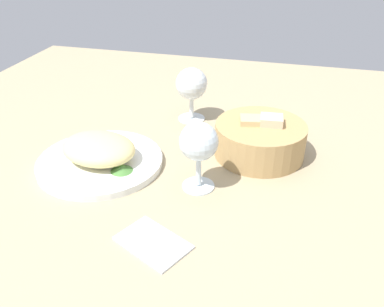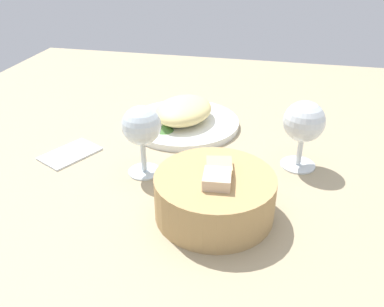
# 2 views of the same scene
# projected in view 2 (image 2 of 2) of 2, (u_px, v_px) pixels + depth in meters

# --- Properties ---
(ground_plane) EXTENTS (1.40, 1.40, 0.02)m
(ground_plane) POSITION_uv_depth(u_px,v_px,m) (192.00, 163.00, 0.79)
(ground_plane) COLOR tan
(plate) EXTENTS (0.25, 0.25, 0.01)m
(plate) POSITION_uv_depth(u_px,v_px,m) (184.00, 123.00, 0.92)
(plate) COLOR white
(plate) RESTS_ON ground_plane
(omelette) EXTENTS (0.18, 0.15, 0.05)m
(omelette) POSITION_uv_depth(u_px,v_px,m) (183.00, 110.00, 0.90)
(omelette) COLOR #E2CE84
(omelette) RESTS_ON plate
(lettuce_garnish) EXTENTS (0.04, 0.04, 0.01)m
(lettuce_garnish) POSITION_uv_depth(u_px,v_px,m) (164.00, 128.00, 0.86)
(lettuce_garnish) COLOR #457B36
(lettuce_garnish) RESTS_ON plate
(bread_basket) EXTENTS (0.19, 0.19, 0.09)m
(bread_basket) POSITION_uv_depth(u_px,v_px,m) (215.00, 195.00, 0.62)
(bread_basket) COLOR tan
(bread_basket) RESTS_ON ground_plane
(wine_glass_near) EXTENTS (0.07, 0.07, 0.13)m
(wine_glass_near) POSITION_uv_depth(u_px,v_px,m) (142.00, 129.00, 0.70)
(wine_glass_near) COLOR silver
(wine_glass_near) RESTS_ON ground_plane
(wine_glass_far) EXTENTS (0.08, 0.08, 0.13)m
(wine_glass_far) POSITION_uv_depth(u_px,v_px,m) (304.00, 124.00, 0.72)
(wine_glass_far) COLOR silver
(wine_glass_far) RESTS_ON ground_plane
(folded_napkin) EXTENTS (0.13, 0.11, 0.01)m
(folded_napkin) POSITION_uv_depth(u_px,v_px,m) (70.00, 153.00, 0.80)
(folded_napkin) COLOR white
(folded_napkin) RESTS_ON ground_plane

